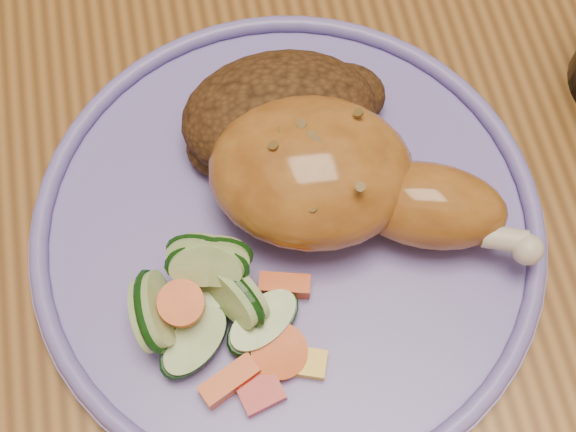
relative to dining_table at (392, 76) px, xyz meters
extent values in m
plane|color=brown|center=(0.00, 0.00, -0.67)|extent=(4.00, 4.00, 0.00)
cube|color=brown|center=(0.00, 0.00, 0.06)|extent=(0.90, 1.40, 0.04)
cylinder|color=#4C2D16|center=(-0.18, 0.37, -0.46)|extent=(0.04, 0.04, 0.41)
cylinder|color=#4C2D16|center=(0.18, 0.37, -0.46)|extent=(0.04, 0.04, 0.41)
cylinder|color=#7565BA|center=(-0.11, -0.14, 0.09)|extent=(0.28, 0.28, 0.01)
torus|color=#7565BA|center=(-0.11, -0.14, 0.10)|extent=(0.27, 0.27, 0.01)
ellipsoid|color=#B06724|center=(-0.09, -0.13, 0.12)|extent=(0.12, 0.11, 0.06)
ellipsoid|color=#B06724|center=(-0.03, -0.15, 0.12)|extent=(0.09, 0.07, 0.04)
sphere|color=beige|center=(0.01, -0.19, 0.12)|extent=(0.02, 0.02, 0.02)
ellipsoid|color=#482A12|center=(-0.10, -0.08, 0.12)|extent=(0.11, 0.08, 0.05)
ellipsoid|color=#482A12|center=(-0.06, -0.08, 0.11)|extent=(0.05, 0.04, 0.03)
ellipsoid|color=#482A12|center=(-0.13, -0.09, 0.10)|extent=(0.04, 0.04, 0.02)
cube|color=#A50A05|center=(-0.14, -0.23, 0.10)|extent=(0.02, 0.02, 0.01)
cube|color=#E5A507|center=(-0.11, -0.22, 0.10)|extent=(0.02, 0.02, 0.01)
cylinder|color=#F44808|center=(-0.17, -0.18, 0.12)|extent=(0.02, 0.02, 0.01)
cube|color=#F44808|center=(-0.15, -0.22, 0.10)|extent=(0.03, 0.02, 0.01)
cylinder|color=#F44808|center=(-0.12, -0.21, 0.10)|extent=(0.03, 0.03, 0.01)
cube|color=#F44808|center=(-0.11, -0.18, 0.10)|extent=(0.03, 0.02, 0.01)
cylinder|color=#C2D98D|center=(-0.15, -0.16, 0.12)|extent=(0.04, 0.04, 0.04)
cylinder|color=#C2D98D|center=(-0.17, -0.18, 0.10)|extent=(0.04, 0.04, 0.02)
cylinder|color=#C2D98D|center=(-0.14, -0.18, 0.11)|extent=(0.04, 0.05, 0.04)
cylinder|color=#C2D98D|center=(-0.13, -0.19, 0.10)|extent=(0.05, 0.06, 0.02)
cylinder|color=#C2D98D|center=(-0.18, -0.18, 0.12)|extent=(0.03, 0.04, 0.04)
cylinder|color=#C2D98D|center=(-0.16, -0.20, 0.10)|extent=(0.06, 0.06, 0.02)
cylinder|color=#C2D98D|center=(-0.15, -0.16, 0.12)|extent=(0.05, 0.05, 0.04)
camera|label=1|loc=(-0.14, -0.31, 0.49)|focal=50.00mm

